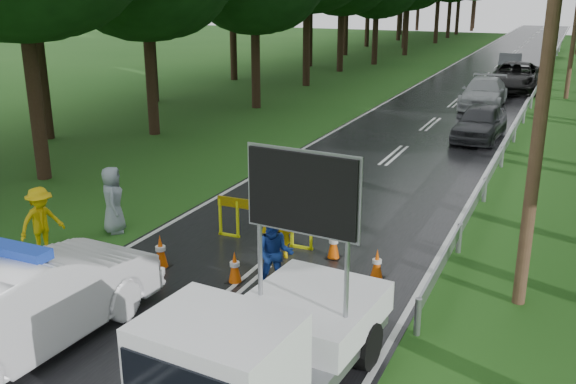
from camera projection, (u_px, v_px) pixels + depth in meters
The scene contains 20 objects.
ground at pixel (231, 295), 12.66m from camera, with size 160.00×160.00×0.00m, color #1F4F16.
road at pixel (474, 87), 38.69m from camera, with size 7.00×140.00×0.02m, color black.
guardrail at pixel (540, 83), 36.78m from camera, with size 0.12×60.06×0.70m.
utility_pole_near at pixel (551, 33), 10.81m from camera, with size 1.40×0.24×10.00m.
police_sedan at pixel (23, 303), 10.51m from camera, with size 2.06×5.25×1.87m.
work_truck at pixel (263, 350), 8.95m from camera, with size 2.32×4.60×3.55m.
barrier at pixel (264, 212), 14.99m from camera, with size 2.47×0.08×1.02m.
officer at pixel (277, 216), 14.07m from camera, with size 0.73×0.48×2.00m, color yellow.
civilian at pixel (275, 255), 12.57m from camera, with size 0.77×0.60×1.58m, color navy.
bystander_left at pixel (41, 222), 14.25m from camera, with size 1.04×0.60×1.62m, color gold.
bystander_right at pixel (113, 200), 15.65m from camera, with size 0.82×0.53×1.67m, color #84929F.
queue_car_first at pixel (480, 122), 25.27m from camera, with size 1.65×4.10×1.40m, color #38393F.
queue_car_second at pixel (484, 93), 32.15m from camera, with size 2.03×4.99×1.45m, color #ADB0B5.
queue_car_third at pixel (515, 77), 36.98m from camera, with size 2.74×5.95×1.65m, color black.
queue_car_fourth at pixel (510, 64), 44.27m from camera, with size 1.49×4.28×1.41m, color #464A4E.
cone_near_left at pixel (66, 268), 12.94m from camera, with size 0.38×0.38×0.81m.
cone_center at pixel (235, 268), 13.07m from camera, with size 0.33×0.33×0.70m.
cone_far at pixel (334, 244), 14.25m from camera, with size 0.33×0.33×0.70m.
cone_left_mid at pixel (161, 252), 13.76m from camera, with size 0.36×0.36×0.76m.
cone_right at pixel (377, 265), 13.25m from camera, with size 0.32×0.32×0.67m.
Camera 1 is at (5.73, -9.95, 5.80)m, focal length 40.00 mm.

